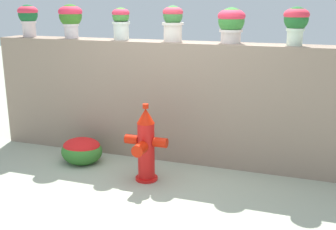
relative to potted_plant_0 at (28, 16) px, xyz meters
name	(u,v)px	position (x,y,z in m)	size (l,w,h in m)	color
ground_plane	(139,195)	(2.15, -1.23, -1.79)	(24.00, 24.00, 0.00)	#9AA18C
stone_wall	(175,101)	(2.15, -0.01, -1.04)	(4.96, 0.40, 1.51)	gray
potted_plant_0	(28,16)	(0.00, 0.00, 0.00)	(0.28, 0.28, 0.44)	beige
potted_plant_1	(71,17)	(0.67, 0.01, 0.00)	(0.32, 0.32, 0.45)	silver
potted_plant_2	(121,21)	(1.42, 0.00, -0.04)	(0.23, 0.23, 0.41)	silver
potted_plant_3	(173,21)	(2.12, 0.00, -0.03)	(0.27, 0.27, 0.43)	silver
potted_plant_4	(231,22)	(2.84, 0.02, -0.03)	(0.33, 0.33, 0.42)	beige
potted_plant_5	(296,21)	(3.57, -0.02, -0.01)	(0.28, 0.28, 0.43)	silver
fire_hydrant	(146,146)	(2.08, -0.84, -1.38)	(0.50, 0.40, 0.90)	red
flower_bush_left	(82,150)	(1.10, -0.61, -1.62)	(0.53, 0.48, 0.34)	#327229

